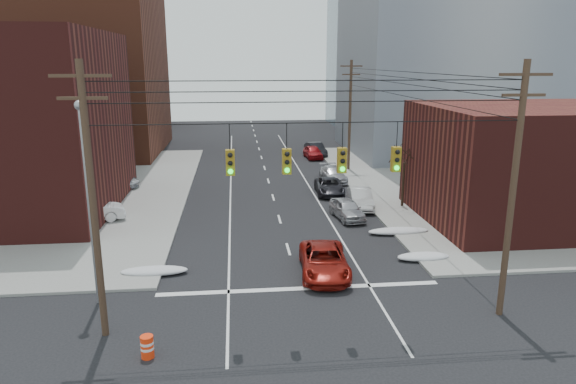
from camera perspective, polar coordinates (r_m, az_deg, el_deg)
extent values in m
plane|color=black|center=(20.15, 3.76, -18.49)|extent=(160.00, 160.00, 0.00)
cube|color=gray|center=(54.07, 27.93, 1.13)|extent=(40.00, 40.00, 0.15)
cube|color=brown|center=(68.11, -24.99, 16.56)|extent=(24.00, 20.00, 30.00)
cube|color=#4A1916|center=(93.66, -20.50, 10.51)|extent=(22.00, 18.00, 12.00)
cube|color=gray|center=(65.62, 17.07, 15.18)|extent=(22.00, 20.00, 25.00)
cube|color=gray|center=(90.76, 11.73, 14.17)|extent=(20.00, 18.00, 22.00)
cube|color=#4A1916|center=(39.44, 26.39, 2.77)|extent=(16.00, 12.00, 8.00)
cylinder|color=#473323|center=(21.13, -20.83, -1.47)|extent=(0.28, 0.28, 11.00)
cube|color=#473323|center=(20.42, -22.08, 11.88)|extent=(2.20, 0.12, 0.12)
cube|color=#473323|center=(20.46, -21.86, 9.65)|extent=(1.80, 0.12, 0.12)
cylinder|color=#473323|center=(23.41, 23.67, -0.25)|extent=(0.28, 0.28, 11.00)
cube|color=#473323|center=(22.77, 24.93, 11.76)|extent=(2.20, 0.12, 0.12)
cube|color=#473323|center=(22.81, 24.72, 9.76)|extent=(1.80, 0.12, 0.12)
cylinder|color=#473323|center=(52.23, 6.89, 8.34)|extent=(0.28, 0.28, 11.00)
cube|color=#473323|center=(51.95, 7.05, 13.72)|extent=(2.20, 0.12, 0.12)
cube|color=#473323|center=(51.96, 7.03, 12.84)|extent=(1.80, 0.12, 0.12)
cylinder|color=black|center=(20.02, 2.73, 7.70)|extent=(17.00, 0.04, 0.04)
cylinder|color=black|center=(19.86, -6.51, 6.11)|extent=(0.03, 0.03, 1.00)
cube|color=olive|center=(20.03, -6.43, 3.28)|extent=(0.35, 0.30, 1.00)
sphere|color=black|center=(19.80, -6.46, 4.09)|extent=(0.20, 0.20, 0.20)
sphere|color=black|center=(19.86, -6.43, 3.19)|extent=(0.20, 0.20, 0.20)
sphere|color=#0CE526|center=(19.93, -6.41, 2.28)|extent=(0.20, 0.20, 0.20)
cylinder|color=black|center=(19.96, -0.15, 6.24)|extent=(0.03, 0.03, 1.00)
cube|color=olive|center=(20.13, -0.15, 3.42)|extent=(0.35, 0.30, 1.00)
sphere|color=black|center=(19.90, -0.10, 4.24)|extent=(0.20, 0.20, 0.20)
sphere|color=black|center=(19.96, -0.10, 3.33)|extent=(0.20, 0.20, 0.20)
sphere|color=#0CE526|center=(20.02, -0.10, 2.43)|extent=(0.20, 0.20, 0.20)
cylinder|color=black|center=(20.30, 6.08, 6.30)|extent=(0.03, 0.03, 1.00)
cube|color=olive|center=(20.46, 6.01, 3.53)|extent=(0.35, 0.30, 1.00)
sphere|color=black|center=(20.24, 6.13, 4.33)|extent=(0.20, 0.20, 0.20)
sphere|color=black|center=(20.30, 6.10, 3.44)|extent=(0.20, 0.20, 0.20)
sphere|color=#0CE526|center=(20.36, 6.08, 2.55)|extent=(0.20, 0.20, 0.20)
cylinder|color=black|center=(20.86, 12.04, 6.28)|extent=(0.03, 0.03, 1.00)
cube|color=olive|center=(21.02, 11.90, 3.59)|extent=(0.35, 0.30, 1.00)
sphere|color=black|center=(20.81, 12.08, 4.36)|extent=(0.20, 0.20, 0.20)
sphere|color=black|center=(20.86, 12.04, 3.50)|extent=(0.20, 0.20, 0.20)
sphere|color=#0CE526|center=(20.92, 11.99, 2.64)|extent=(0.20, 0.20, 0.20)
cylinder|color=gray|center=(24.44, -21.16, -1.86)|extent=(0.18, 0.18, 9.00)
sphere|color=gray|center=(23.65, -22.17, 8.91)|extent=(0.44, 0.44, 0.44)
cylinder|color=black|center=(39.83, 12.67, 0.72)|extent=(0.20, 0.20, 3.50)
cylinder|color=black|center=(39.60, 13.33, 4.04)|extent=(0.27, 0.82, 1.19)
cylinder|color=black|center=(39.95, 12.91, 4.28)|extent=(1.17, 0.54, 1.38)
cylinder|color=black|center=(39.90, 11.95, 4.37)|extent=(1.44, 1.00, 1.48)
cylinder|color=black|center=(39.29, 12.28, 4.03)|extent=(0.17, 0.84, 1.19)
cylinder|color=black|center=(38.81, 12.43, 4.02)|extent=(0.82, 0.99, 1.40)
cylinder|color=black|center=(38.57, 13.36, 3.95)|extent=(1.74, 0.21, 1.43)
cylinder|color=black|center=(39.26, 13.42, 3.95)|extent=(0.48, 0.73, 1.20)
ellipsoid|color=silver|center=(28.16, -14.64, -8.47)|extent=(3.50, 1.08, 0.42)
ellipsoid|color=silver|center=(30.12, 14.79, -6.95)|extent=(3.00, 1.08, 0.42)
ellipsoid|color=silver|center=(34.10, 12.17, -4.26)|extent=(4.00, 1.08, 0.42)
imported|color=maroon|center=(27.23, 4.04, -7.63)|extent=(2.82, 5.43, 1.46)
imported|color=#A7A7AC|center=(36.68, 6.58, -1.88)|extent=(2.22, 4.34, 1.41)
imported|color=silver|center=(39.42, 8.06, -0.72)|extent=(2.01, 4.62, 1.48)
imported|color=black|center=(43.29, 4.61, 0.63)|extent=(2.41, 4.82, 1.31)
imported|color=#B5B5BA|center=(47.88, 5.03, 1.99)|extent=(2.19, 4.81, 1.36)
imported|color=maroon|center=(59.10, 2.79, 4.45)|extent=(2.02, 4.36, 1.44)
imported|color=black|center=(60.64, 3.07, 4.75)|extent=(2.27, 4.87, 1.54)
imported|color=silver|center=(37.77, -21.29, -1.95)|extent=(5.03, 2.95, 1.57)
imported|color=#B5B4BA|center=(47.13, -18.93, 1.19)|extent=(4.85, 2.72, 1.28)
imported|color=black|center=(40.15, -25.63, -1.68)|extent=(4.77, 3.21, 1.28)
imported|color=#B6B7BB|center=(49.15, -24.97, 1.10)|extent=(3.73, 1.83, 1.23)
cylinder|color=#FF330D|center=(20.93, -15.37, -16.25)|extent=(0.52, 0.52, 0.89)
cylinder|color=white|center=(20.84, -15.41, -15.83)|extent=(0.53, 0.53, 0.11)
cylinder|color=white|center=(20.95, -15.36, -16.36)|extent=(0.53, 0.53, 0.11)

